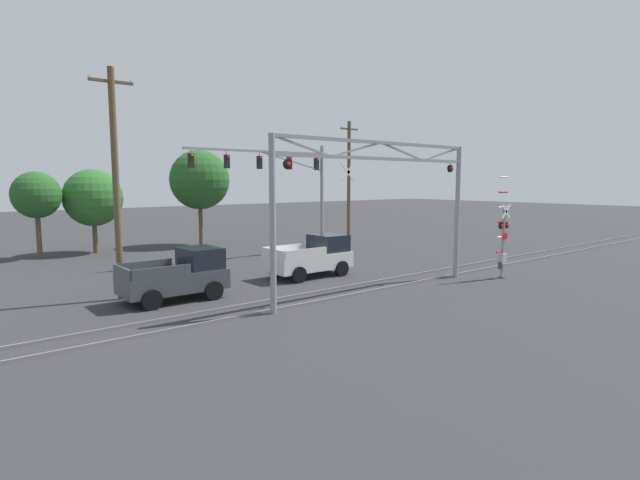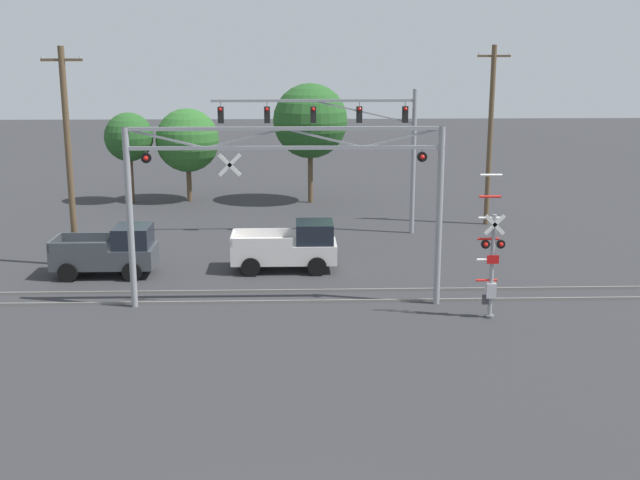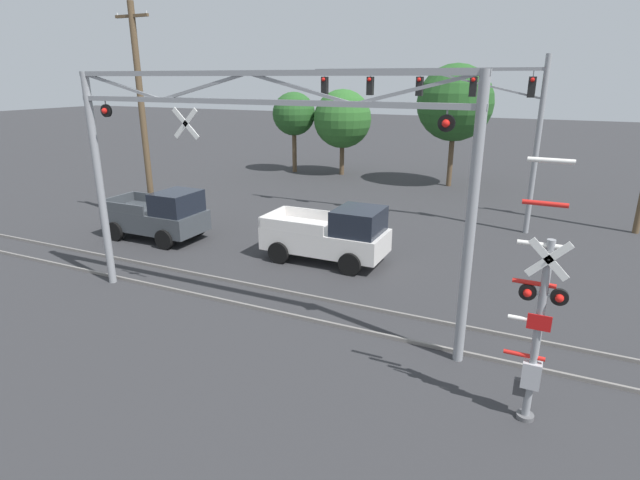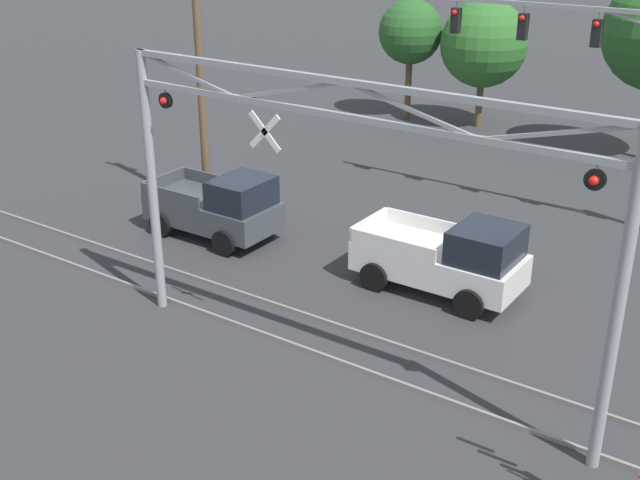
{
  "view_description": "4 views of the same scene",
  "coord_description": "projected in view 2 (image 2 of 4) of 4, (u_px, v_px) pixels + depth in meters",
  "views": [
    {
      "loc": [
        -16.46,
        0.84,
        5.11
      ],
      "look_at": [
        -1.33,
        19.37,
        2.3
      ],
      "focal_mm": 28.0,
      "sensor_mm": 36.0,
      "label": 1
    },
    {
      "loc": [
        0.34,
        -13.08,
        9.77
      ],
      "look_at": [
        1.28,
        15.78,
        2.81
      ],
      "focal_mm": 45.0,
      "sensor_mm": 36.0,
      "label": 2
    },
    {
      "loc": [
        7.39,
        5.28,
        6.73
      ],
      "look_at": [
        0.91,
        19.12,
        1.75
      ],
      "focal_mm": 28.0,
      "sensor_mm": 36.0,
      "label": 3
    },
    {
      "loc": [
        8.67,
        3.16,
        10.3
      ],
      "look_at": [
        -1.4,
        17.79,
        2.64
      ],
      "focal_mm": 45.0,
      "sensor_mm": 36.0,
      "label": 4
    }
  ],
  "objects": [
    {
      "name": "crossing_signal_mast",
      "position": [
        491.0,
        266.0,
        29.3
      ],
      "size": [
        1.03,
        0.35,
        5.39
      ],
      "color": "gray",
      "rests_on": "ground_plane"
    },
    {
      "name": "traffic_signal_span",
      "position": [
        358.0,
        132.0,
        41.96
      ],
      "size": [
        10.73,
        0.39,
        7.68
      ],
      "color": "gray",
      "rests_on": "ground_plane"
    },
    {
      "name": "background_tree_far_left_verge",
      "position": [
        129.0,
        137.0,
        50.79
      ],
      "size": [
        3.09,
        3.09,
        5.78
      ],
      "color": "brown",
      "rests_on": "ground_plane"
    },
    {
      "name": "rail_track_near",
      "position": [
        286.0,
        301.0,
        31.46
      ],
      "size": [
        80.0,
        0.08,
        0.1
      ],
      "primitive_type": "cube",
      "color": "gray",
      "rests_on": "ground_plane"
    },
    {
      "name": "utility_pole_left",
      "position": [
        69.0,
        156.0,
        35.68
      ],
      "size": [
        1.8,
        0.28,
        9.84
      ],
      "color": "brown",
      "rests_on": "ground_plane"
    },
    {
      "name": "utility_pole_right",
      "position": [
        490.0,
        134.0,
        44.28
      ],
      "size": [
        1.8,
        0.28,
        9.91
      ],
      "color": "brown",
      "rests_on": "ground_plane"
    },
    {
      "name": "background_tree_beyond_span",
      "position": [
        188.0,
        140.0,
        51.39
      ],
      "size": [
        4.07,
        4.07,
        6.0
      ],
      "color": "brown",
      "rests_on": "ground_plane"
    },
    {
      "name": "pickup_truck_lead",
      "position": [
        291.0,
        247.0,
        35.92
      ],
      "size": [
        4.68,
        2.32,
        2.19
      ],
      "color": "silver",
      "rests_on": "ground_plane"
    },
    {
      "name": "crossing_gantry",
      "position": [
        285.0,
        186.0,
        30.1
      ],
      "size": [
        11.98,
        0.28,
        6.91
      ],
      "color": "gray",
      "rests_on": "ground_plane"
    },
    {
      "name": "background_tree_far_right_verge",
      "position": [
        310.0,
        121.0,
        50.63
      ],
      "size": [
        4.72,
        4.72,
        7.6
      ],
      "color": "brown",
      "rests_on": "ground_plane"
    },
    {
      "name": "pickup_truck_following",
      "position": [
        111.0,
        252.0,
        35.09
      ],
      "size": [
        4.39,
        2.32,
        2.19
      ],
      "color": "#3D4247",
      "rests_on": "ground_plane"
    },
    {
      "name": "rail_track_far",
      "position": [
        287.0,
        291.0,
        32.85
      ],
      "size": [
        80.0,
        0.08,
        0.1
      ],
      "primitive_type": "cube",
      "color": "gray",
      "rests_on": "ground_plane"
    }
  ]
}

